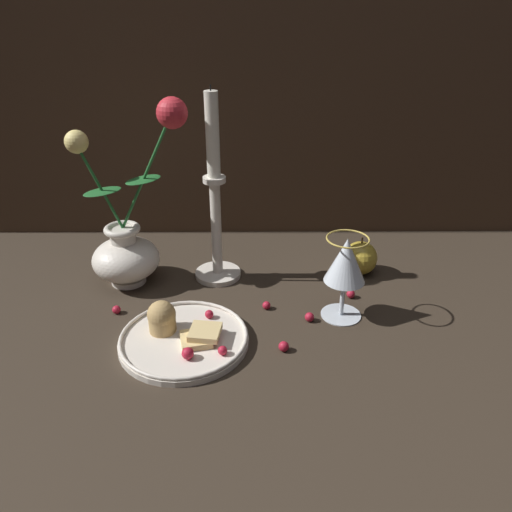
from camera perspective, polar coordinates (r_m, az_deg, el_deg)
ground_plane at (r=0.87m, az=-2.89°, el=-6.50°), size 2.40×2.40×0.00m
vase at (r=0.95m, az=-14.45°, el=1.73°), size 0.21×0.13×0.34m
plate_with_pastries at (r=0.81m, az=-8.51°, el=-8.93°), size 0.21×0.21×0.06m
wine_glass at (r=0.83m, az=10.20°, el=-0.88°), size 0.07×0.07×0.15m
candlestick at (r=0.92m, az=-4.64°, el=5.08°), size 0.09×0.09×0.36m
apple_beside_vase at (r=1.00m, az=11.83°, el=-0.23°), size 0.07×0.07×0.08m
berry_near_plate at (r=0.90m, az=-15.62°, el=-5.84°), size 0.01×0.01×0.01m
berry_front_center at (r=0.85m, az=6.13°, el=-6.95°), size 0.02×0.02×0.02m
berry_by_glass_stem at (r=0.93m, az=10.77°, el=-4.29°), size 0.02×0.02×0.02m
berry_under_candlestick at (r=0.88m, az=1.20°, el=-5.66°), size 0.01×0.01×0.01m
berry_far_right at (r=0.78m, az=3.19°, el=-10.28°), size 0.02×0.02×0.02m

